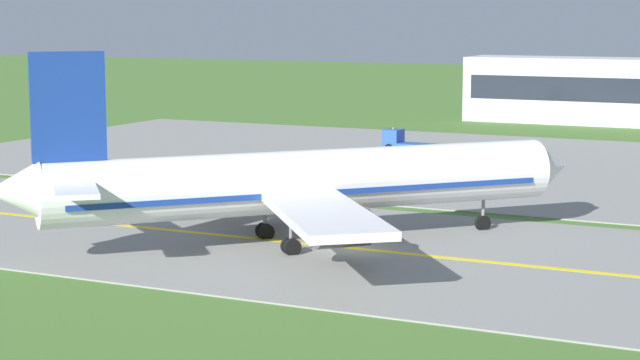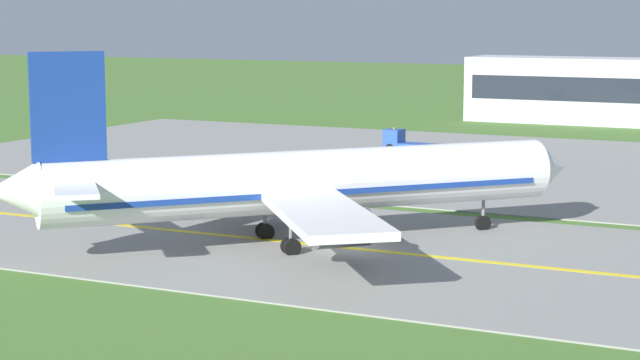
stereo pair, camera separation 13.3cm
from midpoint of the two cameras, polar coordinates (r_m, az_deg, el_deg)
The scene contains 6 objects.
ground_plane at distance 70.78m, azimuth 1.55°, elevation -3.59°, with size 500.00×500.00×0.00m, color #47702D.
taxiway_strip at distance 70.77m, azimuth 1.55°, elevation -3.55°, with size 240.00×28.00×0.10m, color gray.
apron_pad at distance 107.71m, azimuth 15.75°, elevation 0.32°, with size 140.00×52.00×0.10m, color gray.
taxiway_centreline at distance 70.76m, azimuth 1.55°, elevation -3.51°, with size 220.00×0.60×0.01m, color yellow.
airplane_lead at distance 71.25m, azimuth -1.01°, elevation -0.13°, with size 30.61×31.82×12.70m.
service_truck_fuel at distance 120.62m, azimuth 4.38°, elevation 2.01°, with size 6.55×2.76×2.59m.
Camera 2 is at (28.52, -63.04, 14.91)m, focal length 62.23 mm.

